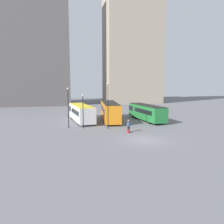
{
  "coord_description": "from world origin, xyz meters",
  "views": [
    {
      "loc": [
        -9.5,
        -23.34,
        6.51
      ],
      "look_at": [
        -1.57,
        9.12,
        2.22
      ],
      "focal_mm": 35.0,
      "sensor_mm": 36.0,
      "label": 1
    }
  ],
  "objects_px": {
    "traveler": "(129,125)",
    "lamp_post_0": "(108,102)",
    "lamp_post_1": "(68,105)",
    "lamp_post_2": "(83,108)",
    "bus_1": "(110,111)",
    "bus_0": "(81,112)",
    "bus_2": "(146,112)",
    "suitcase": "(128,131)"
  },
  "relations": [
    {
      "from": "bus_0",
      "to": "traveler",
      "type": "distance_m",
      "value": 11.54
    },
    {
      "from": "bus_0",
      "to": "bus_2",
      "type": "bearing_deg",
      "value": -104.09
    },
    {
      "from": "bus_1",
      "to": "lamp_post_2",
      "type": "relative_size",
      "value": 2.24
    },
    {
      "from": "suitcase",
      "to": "bus_1",
      "type": "bearing_deg",
      "value": -4.35
    },
    {
      "from": "bus_1",
      "to": "lamp_post_1",
      "type": "height_order",
      "value": "lamp_post_1"
    },
    {
      "from": "bus_0",
      "to": "suitcase",
      "type": "distance_m",
      "value": 11.93
    },
    {
      "from": "bus_1",
      "to": "traveler",
      "type": "height_order",
      "value": "bus_1"
    },
    {
      "from": "bus_0",
      "to": "lamp_post_0",
      "type": "xyz_separation_m",
      "value": [
        3.13,
        -7.41,
        2.3
      ]
    },
    {
      "from": "lamp_post_0",
      "to": "lamp_post_2",
      "type": "bearing_deg",
      "value": 158.51
    },
    {
      "from": "bus_0",
      "to": "lamp_post_1",
      "type": "bearing_deg",
      "value": 150.03
    },
    {
      "from": "bus_0",
      "to": "bus_1",
      "type": "xyz_separation_m",
      "value": [
        5.03,
        -0.54,
        0.21
      ]
    },
    {
      "from": "bus_1",
      "to": "lamp_post_1",
      "type": "relative_size",
      "value": 1.87
    },
    {
      "from": "bus_2",
      "to": "lamp_post_0",
      "type": "relative_size",
      "value": 1.58
    },
    {
      "from": "lamp_post_0",
      "to": "bus_0",
      "type": "bearing_deg",
      "value": 112.93
    },
    {
      "from": "traveler",
      "to": "bus_2",
      "type": "bearing_deg",
      "value": -40.57
    },
    {
      "from": "suitcase",
      "to": "lamp_post_1",
      "type": "distance_m",
      "value": 9.73
    },
    {
      "from": "bus_2",
      "to": "lamp_post_2",
      "type": "relative_size",
      "value": 2.11
    },
    {
      "from": "bus_1",
      "to": "lamp_post_0",
      "type": "bearing_deg",
      "value": 172.19
    },
    {
      "from": "bus_0",
      "to": "bus_1",
      "type": "relative_size",
      "value": 0.93
    },
    {
      "from": "bus_1",
      "to": "bus_0",
      "type": "bearing_deg",
      "value": 91.49
    },
    {
      "from": "bus_0",
      "to": "lamp_post_1",
      "type": "xyz_separation_m",
      "value": [
        -2.44,
        -5.52,
        1.93
      ]
    },
    {
      "from": "lamp_post_1",
      "to": "lamp_post_2",
      "type": "distance_m",
      "value": 2.23
    },
    {
      "from": "bus_2",
      "to": "lamp_post_0",
      "type": "distance_m",
      "value": 10.44
    },
    {
      "from": "suitcase",
      "to": "lamp_post_1",
      "type": "height_order",
      "value": "lamp_post_1"
    },
    {
      "from": "traveler",
      "to": "lamp_post_1",
      "type": "relative_size",
      "value": 0.29
    },
    {
      "from": "bus_1",
      "to": "traveler",
      "type": "bearing_deg",
      "value": -170.42
    },
    {
      "from": "traveler",
      "to": "lamp_post_0",
      "type": "distance_m",
      "value": 4.57
    },
    {
      "from": "traveler",
      "to": "lamp_post_0",
      "type": "xyz_separation_m",
      "value": [
        -2.23,
        2.8,
        2.84
      ]
    },
    {
      "from": "suitcase",
      "to": "lamp_post_2",
      "type": "height_order",
      "value": "lamp_post_2"
    },
    {
      "from": "bus_0",
      "to": "lamp_post_0",
      "type": "relative_size",
      "value": 1.56
    },
    {
      "from": "lamp_post_1",
      "to": "lamp_post_2",
      "type": "height_order",
      "value": "lamp_post_1"
    },
    {
      "from": "lamp_post_1",
      "to": "traveler",
      "type": "bearing_deg",
      "value": -31.03
    },
    {
      "from": "lamp_post_1",
      "to": "lamp_post_2",
      "type": "relative_size",
      "value": 1.19
    },
    {
      "from": "traveler",
      "to": "lamp_post_2",
      "type": "relative_size",
      "value": 0.34
    },
    {
      "from": "bus_2",
      "to": "lamp_post_2",
      "type": "xyz_separation_m",
      "value": [
        -11.83,
        -4.43,
        1.46
      ]
    },
    {
      "from": "bus_1",
      "to": "bus_2",
      "type": "xyz_separation_m",
      "value": [
        6.47,
        -1.07,
        -0.25
      ]
    },
    {
      "from": "traveler",
      "to": "lamp_post_2",
      "type": "distance_m",
      "value": 7.32
    },
    {
      "from": "bus_2",
      "to": "suitcase",
      "type": "distance_m",
      "value": 11.14
    },
    {
      "from": "traveler",
      "to": "lamp_post_1",
      "type": "distance_m",
      "value": 9.43
    },
    {
      "from": "bus_2",
      "to": "traveler",
      "type": "distance_m",
      "value": 10.57
    },
    {
      "from": "suitcase",
      "to": "bus_0",
      "type": "bearing_deg",
      "value": 20.71
    },
    {
      "from": "bus_1",
      "to": "suitcase",
      "type": "height_order",
      "value": "bus_1"
    }
  ]
}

